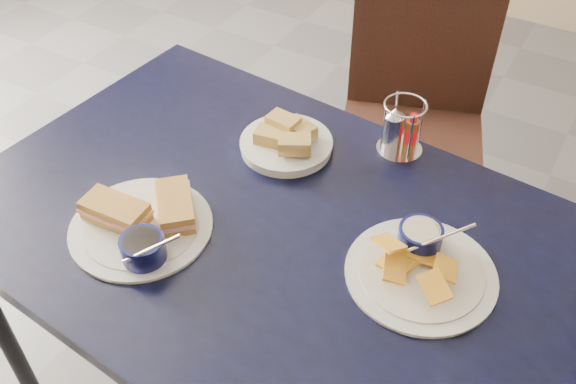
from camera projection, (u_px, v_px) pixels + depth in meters
The scene contains 7 objects.
ground at pixel (327, 369), 1.96m from camera, with size 6.00×6.00×0.00m, color #4C4B50.
dining_table at pixel (267, 241), 1.41m from camera, with size 1.40×1.00×0.75m.
chair_far at pixel (423, 107), 2.03m from camera, with size 0.56×0.56×0.94m.
sandwich_plate at pixel (143, 222), 1.34m from camera, with size 0.32×0.30×0.12m.
plantain_plate at pixel (420, 261), 1.27m from camera, with size 0.30×0.30×0.12m.
bread_basket at pixel (287, 141), 1.54m from camera, with size 0.22×0.22×0.07m.
condiment_caddy at pixel (400, 130), 1.51m from camera, with size 0.11×0.11×0.14m.
Camera 1 is at (0.43, -0.98, 1.73)m, focal length 40.00 mm.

